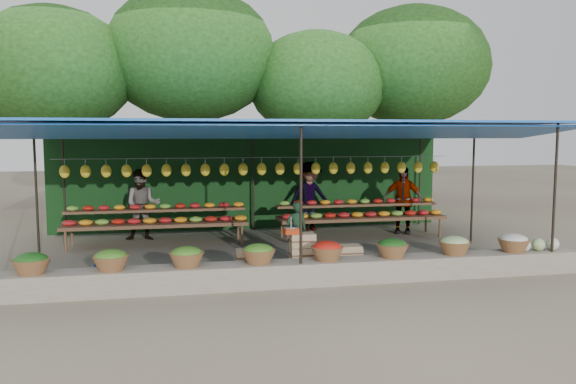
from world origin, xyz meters
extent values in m
plane|color=brown|center=(0.00, 0.00, 0.00)|extent=(60.00, 60.00, 0.00)
cube|color=#6E6958|center=(0.00, -2.75, 0.20)|extent=(10.60, 0.55, 0.40)
cylinder|color=black|center=(0.00, -2.90, 1.40)|extent=(0.05, 0.05, 2.80)
cylinder|color=black|center=(4.80, -2.90, 1.40)|extent=(0.05, 0.05, 2.80)
cylinder|color=black|center=(-4.80, 0.00, 1.40)|extent=(0.05, 0.05, 2.80)
cylinder|color=black|center=(4.80, 0.00, 1.40)|extent=(0.05, 0.05, 2.80)
cylinder|color=black|center=(-4.80, 2.90, 1.40)|extent=(0.05, 0.05, 2.80)
cylinder|color=black|center=(0.00, 2.90, 1.40)|extent=(0.05, 0.05, 2.80)
cylinder|color=black|center=(4.80, 2.90, 1.40)|extent=(0.05, 0.05, 2.80)
cube|color=blue|center=(0.00, 0.00, 2.80)|extent=(10.80, 6.60, 0.04)
cube|color=blue|center=(0.00, -2.00, 2.62)|extent=(10.80, 2.19, 0.26)
cube|color=blue|center=(0.00, 2.00, 2.62)|extent=(10.80, 2.19, 0.26)
cylinder|color=#9E9EA3|center=(0.00, 1.40, 2.02)|extent=(9.60, 0.01, 0.01)
ellipsoid|color=yellow|center=(-4.50, 1.40, 1.74)|extent=(0.23, 0.17, 0.30)
ellipsoid|color=yellow|center=(-4.05, 1.40, 1.74)|extent=(0.23, 0.17, 0.30)
ellipsoid|color=yellow|center=(-3.60, 1.40, 1.74)|extent=(0.23, 0.17, 0.30)
ellipsoid|color=yellow|center=(-3.15, 1.40, 1.74)|extent=(0.23, 0.17, 0.30)
ellipsoid|color=yellow|center=(-2.70, 1.40, 1.74)|extent=(0.23, 0.17, 0.30)
ellipsoid|color=yellow|center=(-2.25, 1.40, 1.74)|extent=(0.23, 0.17, 0.30)
ellipsoid|color=yellow|center=(-1.80, 1.40, 1.74)|extent=(0.23, 0.17, 0.30)
ellipsoid|color=yellow|center=(-1.35, 1.40, 1.74)|extent=(0.23, 0.17, 0.30)
ellipsoid|color=yellow|center=(-0.90, 1.40, 1.74)|extent=(0.23, 0.17, 0.30)
ellipsoid|color=yellow|center=(-0.45, 1.40, 1.74)|extent=(0.23, 0.17, 0.30)
ellipsoid|color=yellow|center=(0.00, 1.40, 1.74)|extent=(0.23, 0.17, 0.30)
ellipsoid|color=yellow|center=(0.45, 1.40, 1.74)|extent=(0.23, 0.17, 0.30)
ellipsoid|color=yellow|center=(0.90, 1.40, 1.74)|extent=(0.23, 0.17, 0.30)
ellipsoid|color=yellow|center=(1.35, 1.40, 1.74)|extent=(0.23, 0.17, 0.30)
ellipsoid|color=yellow|center=(1.80, 1.40, 1.74)|extent=(0.23, 0.17, 0.30)
ellipsoid|color=yellow|center=(2.25, 1.40, 1.74)|extent=(0.23, 0.17, 0.30)
ellipsoid|color=yellow|center=(2.70, 1.40, 1.74)|extent=(0.23, 0.17, 0.30)
ellipsoid|color=yellow|center=(3.15, 1.40, 1.74)|extent=(0.23, 0.17, 0.30)
ellipsoid|color=yellow|center=(3.60, 1.40, 1.74)|extent=(0.23, 0.17, 0.30)
ellipsoid|color=yellow|center=(4.05, 1.40, 1.74)|extent=(0.23, 0.17, 0.30)
ellipsoid|color=yellow|center=(4.50, 1.40, 1.74)|extent=(0.23, 0.17, 0.30)
ellipsoid|color=#1C5115|center=(-4.30, -2.75, 0.62)|extent=(0.52, 0.52, 0.23)
ellipsoid|color=#417920|center=(-3.10, -2.75, 0.62)|extent=(0.52, 0.52, 0.23)
ellipsoid|color=#417920|center=(-1.90, -2.75, 0.62)|extent=(0.52, 0.52, 0.23)
ellipsoid|color=#417920|center=(-0.70, -2.75, 0.62)|extent=(0.52, 0.52, 0.23)
ellipsoid|color=red|center=(0.50, -2.75, 0.62)|extent=(0.52, 0.52, 0.23)
ellipsoid|color=#1C5115|center=(1.70, -2.75, 0.62)|extent=(0.52, 0.52, 0.23)
ellipsoid|color=#9ABE77|center=(2.90, -2.75, 0.62)|extent=(0.52, 0.52, 0.23)
ellipsoid|color=beige|center=(4.10, -2.75, 0.62)|extent=(0.52, 0.52, 0.23)
cube|color=#163F18|center=(0.00, 3.15, 1.25)|extent=(10.60, 0.06, 2.50)
cylinder|color=#3D2B16|center=(-5.50, 5.80, 1.98)|extent=(0.36, 0.36, 3.97)
ellipsoid|color=#17340E|center=(-5.50, 5.80, 4.46)|extent=(4.77, 4.77, 3.69)
cylinder|color=#3D2B16|center=(-1.50, 6.20, 2.24)|extent=(0.36, 0.36, 4.48)
ellipsoid|color=#17340E|center=(-1.50, 6.20, 5.04)|extent=(5.39, 5.39, 4.17)
cylinder|color=#3D2B16|center=(2.50, 5.90, 1.86)|extent=(0.36, 0.36, 3.71)
ellipsoid|color=#17340E|center=(2.50, 5.90, 4.18)|extent=(4.47, 4.47, 3.45)
cylinder|color=#3D2B16|center=(6.00, 6.30, 2.18)|extent=(0.36, 0.36, 4.35)
ellipsoid|color=#17340E|center=(6.00, 6.30, 4.90)|extent=(5.24, 5.24, 4.05)
cube|color=#553222|center=(-2.50, 1.30, 0.50)|extent=(4.20, 0.95, 0.08)
cube|color=#553222|center=(-2.50, 1.60, 0.78)|extent=(4.20, 0.35, 0.06)
cylinder|color=#553222|center=(-4.45, 0.90, 0.25)|extent=(0.06, 0.06, 0.50)
cylinder|color=#553222|center=(-0.55, 0.90, 0.25)|extent=(0.06, 0.06, 0.50)
cylinder|color=#553222|center=(-4.45, 1.70, 0.25)|extent=(0.06, 0.06, 0.50)
cylinder|color=#553222|center=(-0.55, 1.70, 0.25)|extent=(0.06, 0.06, 0.50)
ellipsoid|color=red|center=(-4.40, 1.15, 0.60)|extent=(0.31, 0.26, 0.13)
ellipsoid|color=#77B638|center=(-4.40, 1.60, 0.87)|extent=(0.26, 0.22, 0.12)
ellipsoid|color=orange|center=(-4.05, 1.15, 0.60)|extent=(0.31, 0.26, 0.13)
ellipsoid|color=red|center=(-4.05, 1.60, 0.87)|extent=(0.26, 0.22, 0.12)
ellipsoid|color=#77B638|center=(-3.70, 1.15, 0.60)|extent=(0.31, 0.26, 0.13)
ellipsoid|color=red|center=(-3.70, 1.60, 0.87)|extent=(0.26, 0.22, 0.12)
ellipsoid|color=red|center=(-3.35, 1.15, 0.60)|extent=(0.31, 0.26, 0.13)
ellipsoid|color=orange|center=(-3.35, 1.60, 0.87)|extent=(0.26, 0.22, 0.12)
ellipsoid|color=red|center=(-3.00, 1.15, 0.60)|extent=(0.31, 0.26, 0.13)
ellipsoid|color=red|center=(-3.00, 1.60, 0.87)|extent=(0.26, 0.22, 0.12)
ellipsoid|color=orange|center=(-2.65, 1.15, 0.60)|extent=(0.31, 0.26, 0.13)
ellipsoid|color=orange|center=(-2.65, 1.60, 0.87)|extent=(0.26, 0.22, 0.12)
ellipsoid|color=red|center=(-2.30, 1.15, 0.60)|extent=(0.31, 0.26, 0.13)
ellipsoid|color=#77B638|center=(-2.30, 1.60, 0.87)|extent=(0.26, 0.22, 0.12)
ellipsoid|color=orange|center=(-1.95, 1.15, 0.60)|extent=(0.31, 0.26, 0.13)
ellipsoid|color=red|center=(-1.95, 1.60, 0.87)|extent=(0.26, 0.22, 0.12)
ellipsoid|color=#77B638|center=(-1.60, 1.15, 0.60)|extent=(0.31, 0.26, 0.13)
ellipsoid|color=red|center=(-1.60, 1.60, 0.87)|extent=(0.26, 0.22, 0.12)
ellipsoid|color=red|center=(-1.25, 1.15, 0.60)|extent=(0.31, 0.26, 0.13)
ellipsoid|color=orange|center=(-1.25, 1.60, 0.87)|extent=(0.26, 0.22, 0.12)
ellipsoid|color=red|center=(-0.90, 1.15, 0.60)|extent=(0.31, 0.26, 0.13)
ellipsoid|color=red|center=(-0.90, 1.60, 0.87)|extent=(0.26, 0.22, 0.12)
ellipsoid|color=orange|center=(-0.55, 1.15, 0.60)|extent=(0.31, 0.26, 0.13)
ellipsoid|color=orange|center=(-0.55, 1.60, 0.87)|extent=(0.26, 0.22, 0.12)
cube|color=#553222|center=(2.50, 1.30, 0.50)|extent=(4.20, 0.95, 0.08)
cube|color=#553222|center=(2.50, 1.60, 0.78)|extent=(4.20, 0.35, 0.06)
cylinder|color=#553222|center=(0.55, 0.90, 0.25)|extent=(0.06, 0.06, 0.50)
cylinder|color=#553222|center=(4.45, 0.90, 0.25)|extent=(0.06, 0.06, 0.50)
cylinder|color=#553222|center=(0.55, 1.70, 0.25)|extent=(0.06, 0.06, 0.50)
cylinder|color=#553222|center=(4.45, 1.70, 0.25)|extent=(0.06, 0.06, 0.50)
ellipsoid|color=red|center=(0.60, 1.15, 0.60)|extent=(0.31, 0.26, 0.13)
ellipsoid|color=#77B638|center=(0.60, 1.60, 0.87)|extent=(0.26, 0.22, 0.12)
ellipsoid|color=orange|center=(0.95, 1.15, 0.60)|extent=(0.31, 0.26, 0.13)
ellipsoid|color=red|center=(0.95, 1.60, 0.87)|extent=(0.26, 0.22, 0.12)
ellipsoid|color=#77B638|center=(1.30, 1.15, 0.60)|extent=(0.31, 0.26, 0.13)
ellipsoid|color=red|center=(1.30, 1.60, 0.87)|extent=(0.26, 0.22, 0.12)
ellipsoid|color=red|center=(1.65, 1.15, 0.60)|extent=(0.31, 0.26, 0.13)
ellipsoid|color=orange|center=(1.65, 1.60, 0.87)|extent=(0.26, 0.22, 0.12)
ellipsoid|color=red|center=(2.00, 1.15, 0.60)|extent=(0.31, 0.26, 0.13)
ellipsoid|color=red|center=(2.00, 1.60, 0.87)|extent=(0.26, 0.22, 0.12)
ellipsoid|color=orange|center=(2.35, 1.15, 0.60)|extent=(0.31, 0.26, 0.13)
ellipsoid|color=orange|center=(2.35, 1.60, 0.87)|extent=(0.26, 0.22, 0.12)
ellipsoid|color=red|center=(2.70, 1.15, 0.60)|extent=(0.31, 0.26, 0.13)
ellipsoid|color=#77B638|center=(2.70, 1.60, 0.87)|extent=(0.26, 0.22, 0.12)
ellipsoid|color=orange|center=(3.05, 1.15, 0.60)|extent=(0.31, 0.26, 0.13)
ellipsoid|color=red|center=(3.05, 1.60, 0.87)|extent=(0.26, 0.22, 0.12)
ellipsoid|color=#77B638|center=(3.40, 1.15, 0.60)|extent=(0.31, 0.26, 0.13)
ellipsoid|color=red|center=(3.40, 1.60, 0.87)|extent=(0.26, 0.22, 0.12)
ellipsoid|color=red|center=(3.75, 1.15, 0.60)|extent=(0.31, 0.26, 0.13)
ellipsoid|color=orange|center=(3.75, 1.60, 0.87)|extent=(0.26, 0.22, 0.12)
ellipsoid|color=red|center=(4.10, 1.15, 0.60)|extent=(0.31, 0.26, 0.13)
ellipsoid|color=red|center=(4.10, 1.60, 0.87)|extent=(0.26, 0.22, 0.12)
ellipsoid|color=orange|center=(4.45, 1.15, 0.60)|extent=(0.31, 0.26, 0.13)
ellipsoid|color=orange|center=(4.45, 1.60, 0.87)|extent=(0.26, 0.22, 0.12)
cube|color=#9F795B|center=(-0.79, -2.09, 0.12)|extent=(0.46, 0.35, 0.25)
cube|color=#9F795B|center=(-0.79, -2.09, 0.39)|extent=(0.46, 0.35, 0.25)
cube|color=#9F795B|center=(0.21, -2.09, 0.12)|extent=(0.46, 0.35, 0.25)
cube|color=#9F795B|center=(0.21, -2.09, 0.39)|extent=(0.46, 0.35, 0.25)
cube|color=#9F795B|center=(0.21, -2.09, 0.65)|extent=(0.46, 0.35, 0.25)
cube|color=#9F795B|center=(1.11, -2.09, 0.12)|extent=(0.46, 0.35, 0.25)
cube|color=#9F795B|center=(1.11, -2.09, 0.39)|extent=(0.46, 0.35, 0.25)
cube|color=#AC2E0D|center=(0.00, -2.09, 0.82)|extent=(0.27, 0.24, 0.11)
cylinder|color=#9E9EA3|center=(0.00, -2.09, 0.89)|extent=(0.29, 0.29, 0.03)
cylinder|color=#9E9EA3|center=(0.00, -2.09, 0.98)|extent=(0.03, 0.03, 0.20)
imported|color=#183520|center=(0.35, -0.95, 0.61)|extent=(0.47, 0.33, 1.22)
imported|color=slate|center=(-2.84, 1.96, 0.87)|extent=(0.88, 0.70, 1.74)
imported|color=slate|center=(1.48, 2.54, 0.92)|extent=(1.30, 0.90, 1.85)
imported|color=slate|center=(3.75, 1.63, 0.87)|extent=(1.11, 0.82, 1.75)
cube|color=navy|center=(-3.25, -1.62, 0.13)|extent=(0.53, 0.47, 0.27)
camera|label=1|loc=(-2.07, -11.99, 2.58)|focal=35.00mm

